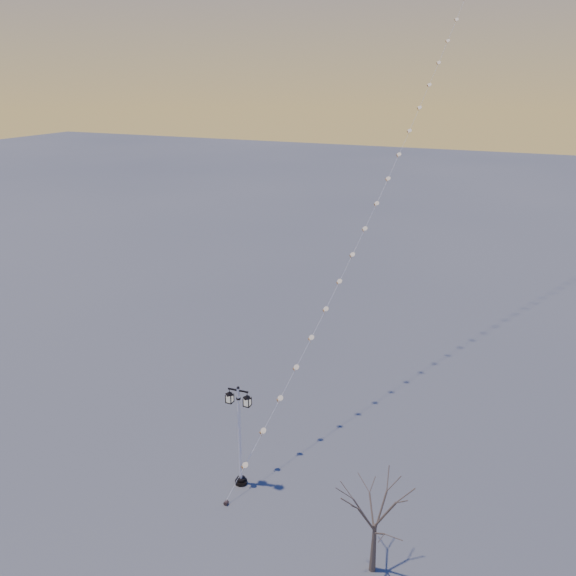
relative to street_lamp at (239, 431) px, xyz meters
The scene contains 4 objects.
ground 3.68m from the street_lamp, 90.49° to the right, with size 300.00×300.00×0.00m, color #5A5B5B.
street_lamp is the anchor object (origin of this frame).
bare_tree 8.06m from the street_lamp, 19.49° to the right, with size 2.58×2.58×4.27m.
kite_train 24.42m from the street_lamp, 80.62° to the left, with size 6.75×42.09×36.18m.
Camera 1 is at (12.02, -19.42, 19.42)m, focal length 36.61 mm.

